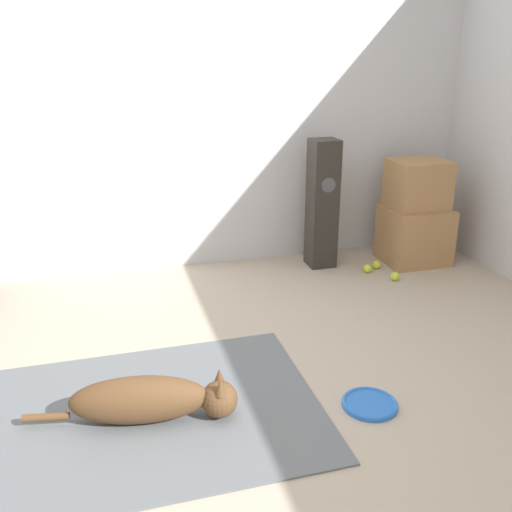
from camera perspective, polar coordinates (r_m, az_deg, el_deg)
ground_plane at (r=2.75m, az=-5.69°, el=-16.77°), size 12.00×12.00×0.00m
wall_back at (r=4.30m, az=-11.63°, el=14.90°), size 8.00×0.06×2.55m
area_rug at (r=2.87m, az=-12.18°, el=-15.37°), size 1.78×1.20×0.01m
dog at (r=2.75m, az=-10.36°, el=-13.95°), size 0.97×0.30×0.23m
frisbee at (r=2.92m, az=11.30°, el=-14.29°), size 0.27×0.27×0.03m
cardboard_box_lower at (r=4.75m, az=15.56°, el=2.05°), size 0.49×0.43×0.45m
cardboard_box_upper at (r=4.64m, az=15.86°, el=6.92°), size 0.42×0.37×0.38m
floor_speaker at (r=4.45m, az=6.65°, el=5.17°), size 0.20×0.21×1.00m
tennis_ball_by_boxes at (r=4.58m, az=11.93°, el=-0.86°), size 0.07×0.07×0.07m
tennis_ball_near_speaker at (r=4.49m, az=11.09°, el=-1.24°), size 0.07×0.07×0.07m
tennis_ball_loose_on_carpet at (r=4.38m, az=13.73°, el=-1.99°), size 0.07×0.07×0.07m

